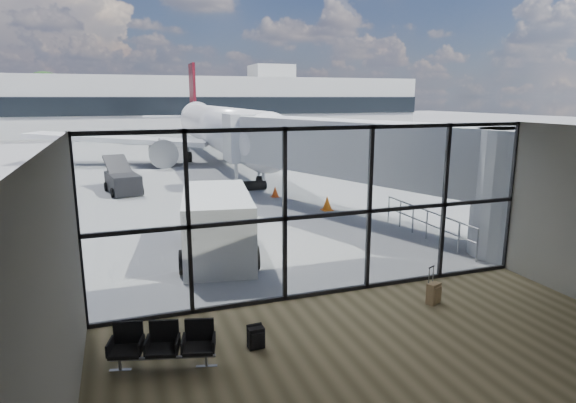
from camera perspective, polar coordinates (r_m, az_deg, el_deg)
ground at (r=51.61m, az=-13.82°, el=6.16°), size 220.00×220.00×0.00m
lounge_shell at (r=8.46m, az=18.31°, el=-5.90°), size 12.02×8.01×4.51m
glass_curtain_wall at (r=12.54m, az=4.79°, el=-1.37°), size 12.10×0.12×4.50m
jet_bridge at (r=20.86m, az=9.19°, el=5.41°), size 8.00×16.50×4.33m
apron_railing at (r=18.61m, az=16.12°, el=-2.14°), size 0.06×5.46×1.11m
far_terminal at (r=73.22m, az=-16.25°, el=11.04°), size 80.00×12.20×11.00m
tree_4 at (r=84.63m, az=-30.89°, el=10.63°), size 5.61×5.61×8.07m
tree_5 at (r=83.70m, az=-26.84°, el=11.46°), size 6.27×6.27×9.03m
seating_row at (r=10.11m, az=-14.55°, el=-15.85°), size 2.04×1.04×0.90m
backpack at (r=10.53m, az=-3.80°, el=-15.78°), size 0.35×0.32×0.51m
suitcase at (r=13.03m, az=16.89°, el=-10.36°), size 0.42×0.36×0.99m
airliner at (r=41.09m, az=-8.34°, el=8.66°), size 29.63×34.27×8.83m
service_van at (r=16.00m, az=-8.42°, el=-2.72°), size 2.98×5.17×2.13m
belt_loader at (r=28.13m, az=-19.02°, el=2.27°), size 2.10×4.26×1.88m
traffic_cone_b at (r=22.57m, az=4.64°, el=-0.22°), size 0.48×0.48×0.69m
traffic_cone_c at (r=25.51m, az=-1.55°, el=1.16°), size 0.41×0.41×0.58m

